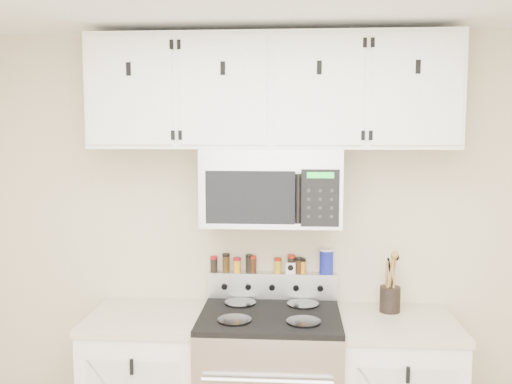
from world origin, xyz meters
TOP-DOWN VIEW (x-y plane):
  - back_wall at (0.00, 1.75)m, footprint 3.50×0.01m
  - microwave at (0.00, 1.55)m, footprint 0.76×0.44m
  - upper_cabinets at (-0.00, 1.58)m, footprint 2.00×0.35m
  - utensil_crock at (0.67, 1.58)m, footprint 0.11×0.11m
  - kitchen_timer at (0.11, 1.71)m, footprint 0.06×0.05m
  - salt_canister at (0.32, 1.71)m, footprint 0.08×0.08m
  - spice_jar_0 at (-0.35, 1.71)m, footprint 0.04×0.04m
  - spice_jar_1 at (-0.28, 1.71)m, footprint 0.04×0.04m
  - spice_jar_2 at (-0.21, 1.71)m, footprint 0.05×0.05m
  - spice_jar_3 at (-0.14, 1.71)m, footprint 0.04×0.04m
  - spice_jar_4 at (-0.12, 1.71)m, footprint 0.04×0.04m
  - spice_jar_5 at (0.03, 1.71)m, footprint 0.04×0.04m
  - spice_jar_6 at (0.11, 1.71)m, footprint 0.05×0.05m
  - spice_jar_7 at (0.15, 1.71)m, footprint 0.05×0.05m
  - spice_jar_8 at (0.18, 1.71)m, footprint 0.04×0.04m

SIDE VIEW (x-z plane):
  - utensil_crock at x=0.67m, z-range 0.84..1.17m
  - kitchen_timer at x=0.11m, z-range 1.10..1.17m
  - spice_jar_2 at x=-0.21m, z-range 1.10..1.19m
  - spice_jar_8 at x=0.18m, z-range 1.10..1.19m
  - spice_jar_5 at x=0.03m, z-range 1.10..1.19m
  - spice_jar_0 at x=-0.35m, z-range 1.10..1.19m
  - spice_jar_7 at x=0.15m, z-range 1.10..1.19m
  - spice_jar_4 at x=-0.12m, z-range 1.10..1.20m
  - spice_jar_3 at x=-0.14m, z-range 1.10..1.21m
  - spice_jar_6 at x=0.11m, z-range 1.10..1.21m
  - spice_jar_1 at x=-0.28m, z-range 1.10..1.21m
  - salt_canister at x=0.32m, z-range 1.10..1.25m
  - back_wall at x=0.00m, z-range 0.00..2.50m
  - microwave at x=0.00m, z-range 1.42..1.84m
  - upper_cabinets at x=0.00m, z-range 1.84..2.46m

